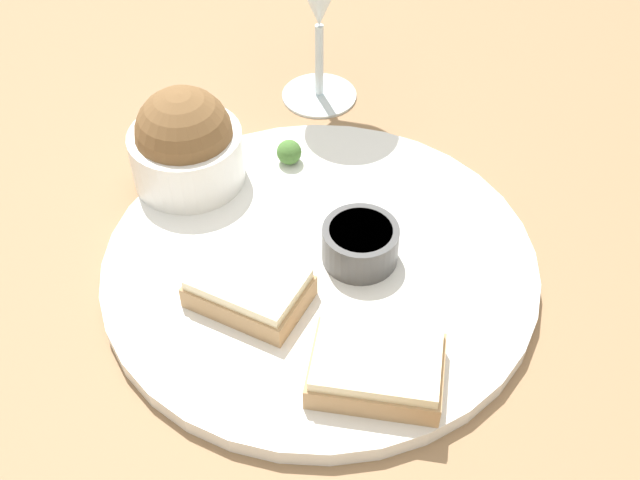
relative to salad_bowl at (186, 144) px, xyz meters
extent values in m
plane|color=#93704C|center=(0.10, -0.10, -0.05)|extent=(4.00, 4.00, 0.00)
cylinder|color=white|center=(0.10, -0.10, -0.04)|extent=(0.32, 0.32, 0.01)
cylinder|color=white|center=(0.00, 0.00, -0.01)|extent=(0.09, 0.09, 0.05)
sphere|color=brown|center=(0.00, 0.00, 0.01)|extent=(0.08, 0.08, 0.08)
cylinder|color=#4C4C4C|center=(0.13, -0.09, -0.02)|extent=(0.06, 0.06, 0.03)
cylinder|color=tan|center=(0.13, -0.09, -0.01)|extent=(0.05, 0.05, 0.01)
cube|color=tan|center=(0.14, -0.20, -0.03)|extent=(0.10, 0.08, 0.02)
cube|color=beige|center=(0.14, -0.20, -0.01)|extent=(0.09, 0.07, 0.01)
cube|color=tan|center=(0.05, -0.13, -0.03)|extent=(0.10, 0.09, 0.02)
cube|color=beige|center=(0.05, -0.13, -0.01)|extent=(0.09, 0.08, 0.01)
cylinder|color=silver|center=(0.11, 0.13, -0.05)|extent=(0.07, 0.07, 0.01)
cylinder|color=silver|center=(0.11, 0.13, -0.01)|extent=(0.01, 0.01, 0.07)
sphere|color=#477533|center=(0.08, 0.02, -0.02)|extent=(0.02, 0.02, 0.02)
camera|label=1|loc=(0.09, -0.50, 0.40)|focal=45.00mm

